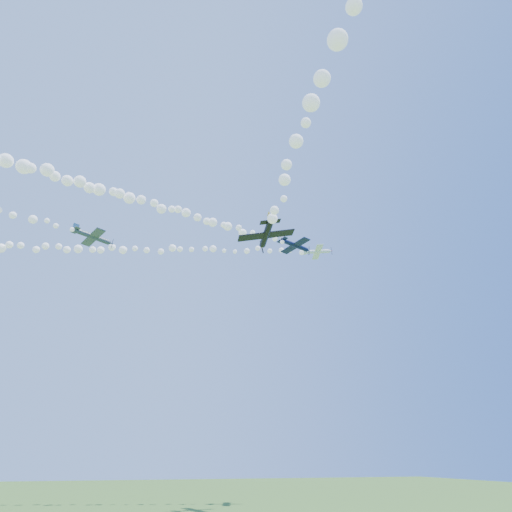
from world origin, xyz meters
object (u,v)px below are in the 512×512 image
object	(u,v)px
plane_navy	(295,245)
plane_black	(266,234)
plane_white	(317,252)
plane_grey	(93,237)

from	to	relation	value
plane_navy	plane_black	world-z (taller)	plane_navy
plane_white	plane_grey	bearing A→B (deg)	-150.14
plane_navy	plane_grey	distance (m)	41.11
plane_white	plane_black	bearing A→B (deg)	-108.80
plane_grey	plane_navy	bearing A→B (deg)	-14.90
plane_white	plane_black	xyz separation A→B (m)	(-25.86, -41.54, -20.49)
plane_white	plane_grey	world-z (taller)	plane_white
plane_navy	plane_grey	bearing A→B (deg)	172.51
plane_white	plane_navy	world-z (taller)	plane_white
plane_navy	plane_black	bearing A→B (deg)	-133.38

